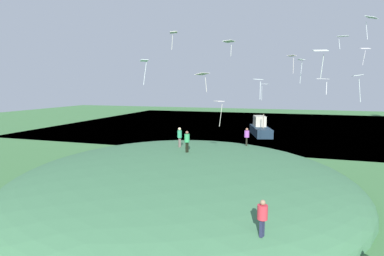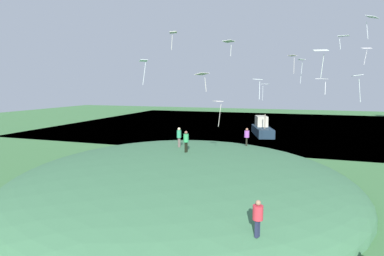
% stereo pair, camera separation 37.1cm
% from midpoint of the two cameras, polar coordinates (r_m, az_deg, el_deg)
% --- Properties ---
extents(ground_plane, '(160.00, 160.00, 0.00)m').
position_cam_midpoint_polar(ground_plane, '(35.35, 8.13, -5.59)').
color(ground_plane, '#3F743F').
extents(lake_water, '(59.29, 80.00, 0.40)m').
position_cam_midpoint_polar(lake_water, '(67.35, 13.18, 0.40)').
color(lake_water, navy).
rests_on(lake_water, ground_plane).
extents(grass_hill, '(27.78, 27.48, 5.88)m').
position_cam_midpoint_polar(grass_hill, '(25.78, -1.47, -10.54)').
color(grass_hill, '#3A6B47').
rests_on(grass_hill, ground_plane).
extents(boat_on_lake, '(8.59, 4.59, 3.70)m').
position_cam_midpoint_polar(boat_on_lake, '(53.08, 12.86, -0.11)').
color(boat_on_lake, '#182C3C').
rests_on(boat_on_lake, lake_water).
extents(person_with_child, '(0.53, 0.53, 1.68)m').
position_cam_midpoint_polar(person_with_child, '(24.21, -0.66, -2.01)').
color(person_with_child, black).
rests_on(person_with_child, grass_hill).
extents(person_on_hilltop, '(0.52, 0.52, 1.68)m').
position_cam_midpoint_polar(person_on_hilltop, '(26.33, -1.97, -1.24)').
color(person_on_hilltop, brown).
rests_on(person_on_hilltop, grass_hill).
extents(person_walking_path, '(0.48, 0.48, 1.68)m').
position_cam_midpoint_polar(person_walking_path, '(29.70, 10.31, -1.24)').
color(person_walking_path, black).
rests_on(person_walking_path, grass_hill).
extents(person_near_shore, '(0.59, 0.59, 1.69)m').
position_cam_midpoint_polar(person_near_shore, '(14.47, 12.65, -15.10)').
color(person_near_shore, '#242846').
rests_on(person_near_shore, grass_hill).
extents(kite_0, '(0.91, 0.68, 2.00)m').
position_cam_midpoint_polar(kite_0, '(25.99, 28.31, 8.18)').
color(kite_0, white).
extents(kite_1, '(0.93, 0.81, 1.02)m').
position_cam_midpoint_polar(kite_1, '(21.98, 23.09, 8.13)').
color(kite_1, white).
extents(kite_2, '(0.84, 0.77, 1.60)m').
position_cam_midpoint_polar(kite_2, '(25.35, 12.37, 8.37)').
color(kite_2, white).
extents(kite_3, '(0.78, 1.00, 1.74)m').
position_cam_midpoint_polar(kite_3, '(36.23, 29.44, 12.43)').
color(kite_3, white).
extents(kite_4, '(0.91, 1.22, 2.35)m').
position_cam_midpoint_polar(kite_4, '(28.36, 22.78, 12.73)').
color(kite_4, silver).
extents(kite_5, '(1.35, 1.14, 1.59)m').
position_cam_midpoint_polar(kite_5, '(26.57, 2.25, 9.73)').
color(kite_5, silver).
extents(kite_6, '(1.30, 1.13, 1.76)m').
position_cam_midpoint_polar(kite_6, '(29.07, 30.28, 16.96)').
color(kite_6, white).
extents(kite_7, '(0.81, 1.02, 1.16)m').
position_cam_midpoint_polar(kite_7, '(31.27, 26.18, 14.76)').
color(kite_7, white).
extents(kite_8, '(0.90, 0.95, 1.82)m').
position_cam_midpoint_polar(kite_8, '(33.60, 18.17, 12.21)').
color(kite_8, white).
extents(kite_9, '(1.28, 1.00, 1.32)m').
position_cam_midpoint_polar(kite_9, '(28.38, 7.12, 15.35)').
color(kite_9, silver).
extents(kite_10, '(0.77, 0.97, 1.91)m').
position_cam_midpoint_polar(kite_10, '(37.50, 13.49, 7.60)').
color(kite_10, white).
extents(kite_11, '(1.05, 0.89, 1.49)m').
position_cam_midpoint_polar(kite_11, '(27.87, -3.06, 16.86)').
color(kite_11, white).
extents(kite_12, '(0.84, 0.69, 2.17)m').
position_cam_midpoint_polar(kite_12, '(30.57, 19.66, 11.27)').
color(kite_12, white).
extents(kite_13, '(0.92, 0.89, 1.93)m').
position_cam_midpoint_polar(kite_13, '(22.98, 5.24, 4.49)').
color(kite_13, silver).
extents(kite_14, '(0.73, 0.73, 1.98)m').
position_cam_midpoint_polar(kite_14, '(25.49, -8.38, 11.55)').
color(kite_14, white).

